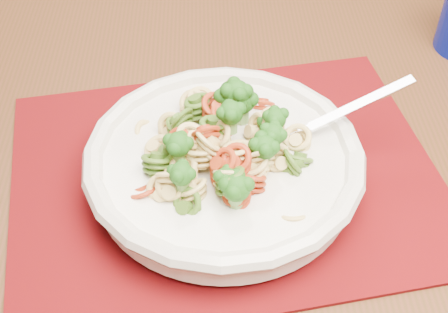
{
  "coord_description": "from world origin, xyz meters",
  "views": [
    {
      "loc": [
        -0.11,
        -0.46,
        1.25
      ],
      "look_at": [
        -0.12,
        -0.03,
        0.83
      ],
      "focal_mm": 50.0,
      "sensor_mm": 36.0,
      "label": 1
    }
  ],
  "objects": [
    {
      "name": "pasta_broccoli_heap",
      "position": [
        -0.12,
        -0.03,
        0.84
      ],
      "size": [
        0.23,
        0.23,
        0.06
      ],
      "primitive_type": null,
      "color": "#E0C96F",
      "rests_on": "pasta_bowl"
    },
    {
      "name": "placemat",
      "position": [
        -0.11,
        -0.02,
        0.79
      ],
      "size": [
        0.49,
        0.42,
        0.0
      ],
      "primitive_type": "cube",
      "rotation": [
        0.0,
        0.0,
        0.22
      ],
      "color": "#4F0803",
      "rests_on": "dining_table"
    },
    {
      "name": "dining_table",
      "position": [
        -0.12,
        0.13,
        0.66
      ],
      "size": [
        1.31,
        0.88,
        0.79
      ],
      "rotation": [
        0.0,
        0.0,
        0.05
      ],
      "color": "#4B2615",
      "rests_on": "ground"
    },
    {
      "name": "fork",
      "position": [
        -0.05,
        -0.01,
        0.83
      ],
      "size": [
        0.18,
        0.08,
        0.08
      ],
      "primitive_type": null,
      "rotation": [
        0.0,
        -0.35,
        0.3
      ],
      "color": "silver",
      "rests_on": "pasta_bowl"
    },
    {
      "name": "pasta_bowl",
      "position": [
        -0.12,
        -0.03,
        0.82
      ],
      "size": [
        0.27,
        0.27,
        0.05
      ],
      "color": "silver",
      "rests_on": "placemat"
    }
  ]
}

